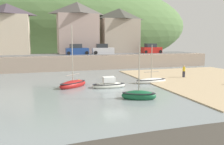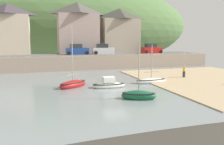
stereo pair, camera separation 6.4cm
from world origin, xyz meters
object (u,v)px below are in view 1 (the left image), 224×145
Objects in this scene: waterfront_building_right at (119,30)px; waterfront_building_left at (8,29)px; fishing_boat_green at (139,95)px; mooring_buoy at (79,81)px; parked_car_near_slipway at (77,50)px; parked_car_end_of_row at (151,49)px; person_near_water at (184,71)px; sailboat_white_hull at (151,81)px; motorboat_with_cabin at (73,84)px; waterfront_building_centre at (78,27)px; rowboat_small_beached at (109,85)px; parked_car_by_wall at (103,50)px.

waterfront_building_left is at bearing 180.00° from waterfront_building_right.
mooring_buoy is at bearing 136.57° from fishing_boat_green.
fishing_boat_green reaches higher than parked_car_near_slipway.
parked_car_near_slipway is 0.99× the size of parked_car_end_of_row.
parked_car_near_slipway is (12.01, -4.50, -3.93)m from waterfront_building_left.
parked_car_near_slipway is at bearing 126.10° from person_near_water.
person_near_water is at bearing 14.62° from sailboat_white_hull.
fishing_boat_green is 3.17× the size of person_near_water.
waterfront_building_left is 23.22m from mooring_buoy.
waterfront_building_right is at bearing 138.74° from parked_car_end_of_row.
motorboat_with_cabin is at bearing 149.28° from fishing_boat_green.
waterfront_building_centre is at bearing 99.84° from sailboat_white_hull.
waterfront_building_left reaches higher than fishing_boat_green.
person_near_water is at bearing -84.67° from waterfront_building_right.
rowboat_small_beached is at bearing -62.23° from waterfront_building_left.
rowboat_small_beached is at bearing -57.60° from motorboat_with_cabin.
rowboat_small_beached is 2.29× the size of person_near_water.
waterfront_building_right is 19.31× the size of mooring_buoy.
parked_car_near_slipway and parked_car_by_wall have the same top height.
waterfront_building_centre is 1.98× the size of fishing_boat_green.
motorboat_with_cabin reaches higher than parked_car_by_wall.
parked_car_end_of_row is (14.37, -4.50, -4.38)m from waterfront_building_centre.
rowboat_small_beached is at bearing -97.60° from parked_car_by_wall.
sailboat_white_hull reaches higher than parked_car_near_slipway.
motorboat_with_cabin is at bearing 174.66° from sailboat_white_hull.
waterfront_building_left reaches higher than waterfront_building_right.
parked_car_by_wall is at bearing -48.00° from waterfront_building_centre.
fishing_boat_green reaches higher than parked_car_by_wall.
parked_car_end_of_row is 16.75m from person_near_water.
waterfront_building_right is at bearing 95.33° from person_near_water.
fishing_boat_green is (0.62, -28.91, -7.27)m from waterfront_building_centre.
sailboat_white_hull is 0.68× the size of motorboat_with_cabin.
waterfront_building_right is (21.92, 0.00, 0.00)m from waterfront_building_left.
waterfront_building_right is at bearing 77.38° from sailboat_white_hull.
waterfront_building_centre reaches higher than parked_car_end_of_row.
sailboat_white_hull is at bearing -80.87° from parked_car_by_wall.
waterfront_building_right is at bearing 58.61° from mooring_buoy.
motorboat_with_cabin is 1.34× the size of fishing_boat_green.
waterfront_building_right reaches higher than sailboat_white_hull.
waterfront_building_left is at bearing 125.76° from sailboat_white_hull.
waterfront_building_centre reaches higher than fishing_boat_green.
waterfront_building_centre reaches higher than waterfront_building_left.
waterfront_building_right is at bearing 71.61° from rowboat_small_beached.
rowboat_small_beached is 0.72× the size of fishing_boat_green.
waterfront_building_left is 2.25× the size of parked_car_end_of_row.
motorboat_with_cabin reaches higher than person_near_water.
waterfront_building_centre is at bearing 180.00° from waterfront_building_right.
waterfront_building_right reaches higher than rowboat_small_beached.
mooring_buoy is at bearing -98.90° from parked_car_near_slipway.
parked_car_end_of_row is at bearing 7.83° from motorboat_with_cabin.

